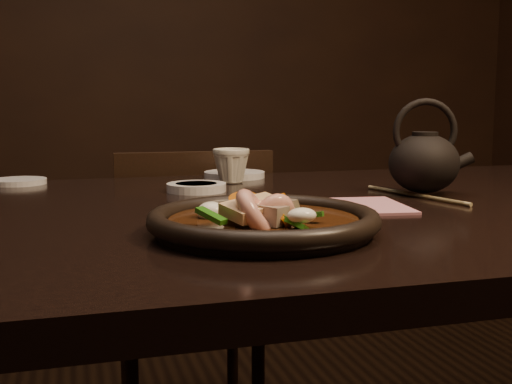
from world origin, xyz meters
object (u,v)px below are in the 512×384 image
object	(u,v)px
chair	(190,294)
tea_cup	(231,165)
plate	(263,222)
table	(342,249)
teapot	(425,160)

from	to	relation	value
chair	tea_cup	bearing A→B (deg)	98.72
chair	plate	world-z (taller)	chair
table	plate	size ratio (longest dim) A/B	5.56
teapot	chair	bearing A→B (deg)	133.58
chair	teapot	world-z (taller)	teapot
plate	tea_cup	bearing A→B (deg)	80.43
table	chair	distance (m)	0.66
chair	plate	distance (m)	0.86
chair	plate	xyz separation A→B (m)	(-0.05, -0.79, 0.33)
table	tea_cup	xyz separation A→B (m)	(-0.11, 0.30, 0.11)
table	plate	bearing A→B (deg)	-134.56
plate	tea_cup	distance (m)	0.50
teapot	tea_cup	bearing A→B (deg)	151.25
tea_cup	teapot	world-z (taller)	teapot
table	teapot	xyz separation A→B (m)	(0.17, 0.04, 0.14)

